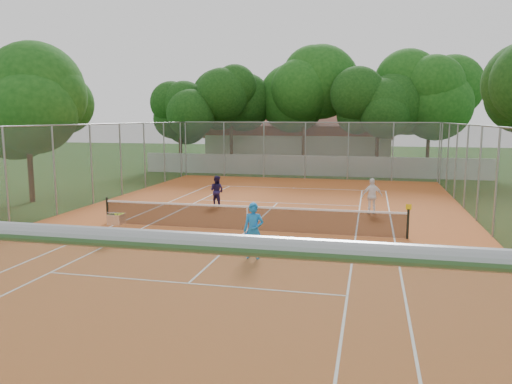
% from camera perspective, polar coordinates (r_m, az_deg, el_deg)
% --- Properties ---
extents(ground, '(120.00, 120.00, 0.00)m').
position_cam_1_polar(ground, '(19.32, -1.01, -4.46)').
color(ground, '#17390F').
rests_on(ground, ground).
extents(court_pad, '(18.00, 34.00, 0.02)m').
position_cam_1_polar(court_pad, '(19.31, -1.01, -4.43)').
color(court_pad, '#B65823').
rests_on(court_pad, ground).
extents(court_lines, '(10.98, 23.78, 0.01)m').
position_cam_1_polar(court_lines, '(19.31, -1.01, -4.39)').
color(court_lines, white).
rests_on(court_lines, court_pad).
extents(tennis_net, '(11.88, 0.10, 0.98)m').
position_cam_1_polar(tennis_net, '(19.21, -1.01, -2.98)').
color(tennis_net, black).
rests_on(tennis_net, court_pad).
extents(perimeter_fence, '(18.00, 34.00, 4.00)m').
position_cam_1_polar(perimeter_fence, '(18.97, -1.02, 1.44)').
color(perimeter_fence, slate).
rests_on(perimeter_fence, ground).
extents(boundary_wall, '(26.00, 0.30, 1.50)m').
position_cam_1_polar(boundary_wall, '(37.71, 6.01, 3.02)').
color(boundary_wall, silver).
rests_on(boundary_wall, ground).
extents(clubhouse, '(16.40, 9.00, 4.40)m').
position_cam_1_polar(clubhouse, '(47.76, 5.13, 5.92)').
color(clubhouse, beige).
rests_on(clubhouse, ground).
extents(tropical_trees, '(29.00, 19.00, 10.00)m').
position_cam_1_polar(tropical_trees, '(40.52, 6.63, 9.40)').
color(tropical_trees, black).
rests_on(tropical_trees, ground).
extents(player_near, '(0.64, 0.42, 1.74)m').
position_cam_1_polar(player_near, '(15.38, -0.29, -4.44)').
color(player_near, blue).
rests_on(player_near, court_pad).
extents(player_far_left, '(0.87, 0.77, 1.50)m').
position_cam_1_polar(player_far_left, '(24.53, -4.50, 0.13)').
color(player_far_left, '#1F1644').
rests_on(player_far_left, court_pad).
extents(player_far_right, '(1.02, 0.66, 1.61)m').
position_cam_1_polar(player_far_right, '(23.09, 13.13, -0.45)').
color(player_far_right, white).
rests_on(player_far_right, court_pad).
extents(ball_hopper, '(0.51, 0.51, 1.05)m').
position_cam_1_polar(ball_hopper, '(18.29, -15.64, -3.77)').
color(ball_hopper, silver).
rests_on(ball_hopper, court_pad).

